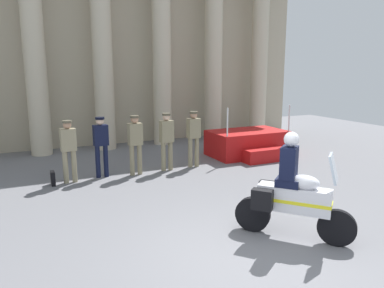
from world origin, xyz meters
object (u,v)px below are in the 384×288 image
at_px(officer_in_row_3, 167,137).
at_px(motorcycle_with_rider, 290,194).
at_px(officer_in_row_1, 101,142).
at_px(officer_in_row_0, 69,146).
at_px(briefcase_on_ground, 53,178).
at_px(officer_in_row_2, 135,140).
at_px(officer_in_row_4, 194,134).
at_px(reviewing_stand, 248,144).

bearing_deg(officer_in_row_3, motorcycle_with_rider, 88.87).
bearing_deg(officer_in_row_1, officer_in_row_0, 4.94).
height_order(officer_in_row_3, briefcase_on_ground, officer_in_row_3).
bearing_deg(motorcycle_with_rider, officer_in_row_0, 171.09).
bearing_deg(officer_in_row_2, motorcycle_with_rider, 99.57).
distance_m(officer_in_row_3, officer_in_row_4, 0.88).
bearing_deg(officer_in_row_3, briefcase_on_ground, -3.58).
bearing_deg(briefcase_on_ground, reviewing_stand, 5.74).
distance_m(officer_in_row_4, motorcycle_with_rider, 5.12).
xyz_separation_m(officer_in_row_2, officer_in_row_3, (0.96, 0.05, 0.00)).
xyz_separation_m(officer_in_row_3, motorcycle_with_rider, (0.32, -5.05, -0.20)).
xyz_separation_m(officer_in_row_4, briefcase_on_ground, (-4.05, -0.10, -0.82)).
distance_m(reviewing_stand, officer_in_row_3, 3.32).
xyz_separation_m(officer_in_row_2, officer_in_row_4, (1.84, 0.09, 0.01)).
distance_m(officer_in_row_1, officer_in_row_2, 0.93).
bearing_deg(officer_in_row_2, reviewing_stand, -176.22).
relative_size(officer_in_row_0, motorcycle_with_rider, 0.87).
bearing_deg(officer_in_row_2, officer_in_row_0, -5.43).
relative_size(reviewing_stand, briefcase_on_ground, 7.13).
bearing_deg(officer_in_row_0, officer_in_row_2, 174.57).
height_order(officer_in_row_1, officer_in_row_3, officer_in_row_3).
relative_size(reviewing_stand, officer_in_row_1, 1.54).
relative_size(officer_in_row_3, briefcase_on_ground, 4.69).
distance_m(reviewing_stand, officer_in_row_4, 2.47).
bearing_deg(officer_in_row_4, officer_in_row_1, -6.46).
relative_size(officer_in_row_1, officer_in_row_4, 0.98).
relative_size(reviewing_stand, officer_in_row_2, 1.53).
bearing_deg(officer_in_row_4, officer_in_row_0, -3.71).
bearing_deg(officer_in_row_4, officer_in_row_3, -2.48).
relative_size(officer_in_row_1, motorcycle_with_rider, 0.88).
bearing_deg(officer_in_row_2, officer_in_row_1, -15.24).
bearing_deg(briefcase_on_ground, officer_in_row_3, 1.20).
xyz_separation_m(officer_in_row_1, officer_in_row_2, (0.91, -0.17, 0.01)).
xyz_separation_m(officer_in_row_0, motorcycle_with_rider, (3.05, -5.02, -0.18)).
distance_m(officer_in_row_2, motorcycle_with_rider, 5.16).
height_order(officer_in_row_2, officer_in_row_4, officer_in_row_4).
relative_size(officer_in_row_3, motorcycle_with_rider, 0.89).
bearing_deg(officer_in_row_1, motorcycle_with_rider, 108.20).
height_order(officer_in_row_0, officer_in_row_1, officer_in_row_1).
xyz_separation_m(officer_in_row_1, officer_in_row_3, (1.87, -0.12, 0.01)).
bearing_deg(officer_in_row_1, officer_in_row_4, 173.54).
distance_m(officer_in_row_2, officer_in_row_4, 1.84).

